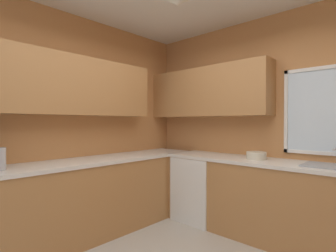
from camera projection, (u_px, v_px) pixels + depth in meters
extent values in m
cube|color=#C6844C|center=(272.00, 122.00, 3.32)|extent=(3.79, 0.06, 2.73)
cube|color=#C6844C|center=(64.00, 122.00, 3.22)|extent=(0.06, 3.79, 2.73)
cube|color=white|center=(286.00, 112.00, 3.16)|extent=(0.04, 0.04, 0.99)
cube|color=#AD7542|center=(54.00, 84.00, 2.94)|extent=(0.32, 2.57, 0.70)
cube|color=#AD7542|center=(206.00, 93.00, 3.78)|extent=(1.89, 0.32, 0.70)
cube|color=#AD7542|center=(78.00, 202.00, 3.00)|extent=(0.62, 3.37, 0.88)
cube|color=silver|center=(78.00, 162.00, 2.99)|extent=(0.65, 3.40, 0.04)
cube|color=#AD7542|center=(279.00, 204.00, 2.94)|extent=(2.85, 0.62, 0.88)
cube|color=silver|center=(279.00, 163.00, 2.93)|extent=(2.88, 0.65, 0.04)
cube|color=white|center=(200.00, 188.00, 3.65)|extent=(0.60, 0.60, 0.87)
cube|color=#9EA0A5|center=(334.00, 167.00, 2.57)|extent=(0.55, 0.40, 0.02)
cylinder|color=#B7B7BC|center=(336.00, 149.00, 2.61)|extent=(0.02, 0.20, 0.02)
cylinder|color=beige|center=(256.00, 156.00, 3.12)|extent=(0.23, 0.23, 0.09)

